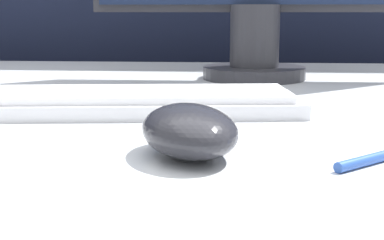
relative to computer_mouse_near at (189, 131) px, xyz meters
name	(u,v)px	position (x,y,z in m)	size (l,w,h in m)	color
partition_panel	(224,50)	(0.02, 0.89, 0.00)	(5.00, 0.03, 1.46)	black
computer_mouse_near	(189,131)	(0.00, 0.00, 0.00)	(0.10, 0.12, 0.04)	#232328
keyboard	(102,102)	(-0.11, 0.17, -0.01)	(0.45, 0.16, 0.02)	silver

